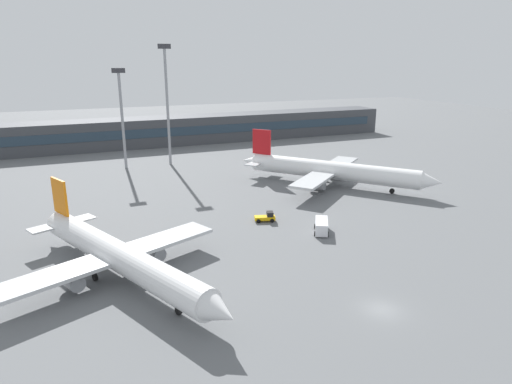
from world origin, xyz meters
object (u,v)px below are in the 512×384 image
object	(u,v)px
airplane_mid	(333,171)
baggage_tug_yellow	(266,217)
service_van_white	(321,226)
floodlight_tower_east	(167,98)
floodlight_tower_west	(122,111)
airplane_near	(120,257)

from	to	relation	value
airplane_mid	baggage_tug_yellow	world-z (taller)	airplane_mid
service_van_white	floodlight_tower_east	bearing A→B (deg)	101.20
airplane_mid	floodlight_tower_east	size ratio (longest dim) A/B	1.21
airplane_mid	service_van_white	distance (m)	29.40
baggage_tug_yellow	floodlight_tower_east	xyz separation A→B (m)	(-5.56, 51.03, 16.85)
airplane_mid	floodlight_tower_west	size ratio (longest dim) A/B	1.49
airplane_near	baggage_tug_yellow	size ratio (longest dim) A/B	10.32
airplane_near	baggage_tug_yellow	bearing A→B (deg)	25.94
airplane_near	floodlight_tower_east	world-z (taller)	floodlight_tower_east
baggage_tug_yellow	floodlight_tower_west	bearing A→B (deg)	108.54
airplane_mid	service_van_white	world-z (taller)	airplane_mid
floodlight_tower_west	floodlight_tower_east	size ratio (longest dim) A/B	0.81
airplane_mid	floodlight_tower_east	world-z (taller)	floodlight_tower_east
airplane_mid	airplane_near	bearing A→B (deg)	-150.34
baggage_tug_yellow	service_van_white	xyz separation A→B (m)	(6.21, -8.38, 0.31)
airplane_near	service_van_white	xyz separation A→B (m)	(32.43, 4.37, -2.09)
service_van_white	floodlight_tower_west	xyz separation A→B (m)	(-23.42, 59.72, 13.56)
baggage_tug_yellow	floodlight_tower_east	bearing A→B (deg)	96.21
floodlight_tower_west	floodlight_tower_east	world-z (taller)	floodlight_tower_east
service_van_white	floodlight_tower_west	size ratio (longest dim) A/B	0.22
airplane_mid	floodlight_tower_west	world-z (taller)	floodlight_tower_west
baggage_tug_yellow	service_van_white	world-z (taller)	service_van_white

